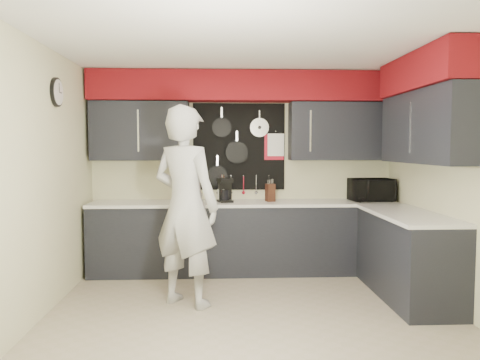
{
  "coord_description": "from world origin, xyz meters",
  "views": [
    {
      "loc": [
        -0.33,
        -4.51,
        1.62
      ],
      "look_at": [
        -0.09,
        0.5,
        1.27
      ],
      "focal_mm": 35.0,
      "sensor_mm": 36.0,
      "label": 1
    }
  ],
  "objects": [
    {
      "name": "ground",
      "position": [
        0.0,
        0.0,
        0.0
      ],
      "size": [
        4.0,
        4.0,
        0.0
      ],
      "primitive_type": "plane",
      "color": "tan",
      "rests_on": "ground"
    },
    {
      "name": "back_wall_assembly",
      "position": [
        0.01,
        1.6,
        2.01
      ],
      "size": [
        4.0,
        0.36,
        2.6
      ],
      "color": "beige",
      "rests_on": "ground"
    },
    {
      "name": "right_wall_assembly",
      "position": [
        1.85,
        0.26,
        1.94
      ],
      "size": [
        0.36,
        3.5,
        2.6
      ],
      "color": "beige",
      "rests_on": "ground"
    },
    {
      "name": "left_wall_assembly",
      "position": [
        -1.99,
        0.02,
        1.33
      ],
      "size": [
        0.05,
        3.5,
        2.6
      ],
      "color": "beige",
      "rests_on": "ground"
    },
    {
      "name": "base_cabinets",
      "position": [
        0.49,
        1.13,
        0.46
      ],
      "size": [
        3.95,
        2.2,
        0.92
      ],
      "color": "black",
      "rests_on": "ground"
    },
    {
      "name": "microwave",
      "position": [
        1.66,
        1.45,
        1.07
      ],
      "size": [
        0.56,
        0.41,
        0.29
      ],
      "primitive_type": "imported",
      "rotation": [
        0.0,
        0.0,
        0.11
      ],
      "color": "black",
      "rests_on": "base_cabinets"
    },
    {
      "name": "knife_block",
      "position": [
        0.34,
        1.46,
        1.03
      ],
      "size": [
        0.13,
        0.13,
        0.23
      ],
      "primitive_type": "cube",
      "rotation": [
        0.0,
        0.0,
        0.32
      ],
      "color": "#351811",
      "rests_on": "base_cabinets"
    },
    {
      "name": "utensil_crock",
      "position": [
        -0.28,
        1.51,
        1.0
      ],
      "size": [
        0.12,
        0.12,
        0.16
      ],
      "primitive_type": "cylinder",
      "color": "white",
      "rests_on": "base_cabinets"
    },
    {
      "name": "coffee_maker",
      "position": [
        -0.24,
        1.44,
        1.08
      ],
      "size": [
        0.21,
        0.24,
        0.3
      ],
      "rotation": [
        0.0,
        0.0,
        0.27
      ],
      "color": "black",
      "rests_on": "base_cabinets"
    },
    {
      "name": "person",
      "position": [
        -0.66,
        0.23,
        1.02
      ],
      "size": [
        0.89,
        0.81,
        2.04
      ],
      "primitive_type": "imported",
      "rotation": [
        0.0,
        0.0,
        2.59
      ],
      "color": "#B2B2B0",
      "rests_on": "ground"
    }
  ]
}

